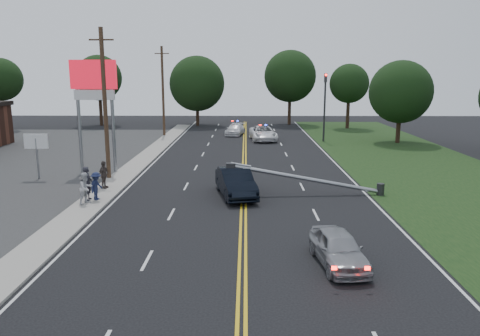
{
  "coord_description": "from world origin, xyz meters",
  "views": [
    {
      "loc": [
        0.11,
        -18.94,
        7.12
      ],
      "look_at": [
        -0.22,
        7.6,
        1.7
      ],
      "focal_mm": 35.0,
      "sensor_mm": 36.0,
      "label": 1
    }
  ],
  "objects_px": {
    "traffic_signal": "(325,101)",
    "utility_pole_mid": "(105,104)",
    "fallen_streetlight": "(315,180)",
    "emergency_b": "(235,130)",
    "crashed_sedan": "(236,182)",
    "utility_pole_far": "(163,91)",
    "small_sign": "(36,145)",
    "pylon_sign": "(94,89)",
    "bystander_b": "(86,188)",
    "waiting_sedan": "(338,248)",
    "bystander_d": "(104,175)",
    "bystander_c": "(96,186)",
    "emergency_a": "(263,133)",
    "bystander_a": "(88,183)"
  },
  "relations": [
    {
      "from": "fallen_streetlight",
      "to": "bystander_c",
      "type": "bearing_deg",
      "value": -172.39
    },
    {
      "from": "pylon_sign",
      "to": "bystander_d",
      "type": "height_order",
      "value": "pylon_sign"
    },
    {
      "from": "utility_pole_far",
      "to": "small_sign",
      "type": "bearing_deg",
      "value": -102.31
    },
    {
      "from": "emergency_a",
      "to": "bystander_d",
      "type": "xyz_separation_m",
      "value": [
        -10.58,
        -21.84,
        0.21
      ]
    },
    {
      "from": "bystander_d",
      "to": "waiting_sedan",
      "type": "bearing_deg",
      "value": -118.15
    },
    {
      "from": "bystander_a",
      "to": "bystander_d",
      "type": "height_order",
      "value": "bystander_a"
    },
    {
      "from": "fallen_streetlight",
      "to": "traffic_signal",
      "type": "bearing_deg",
      "value": 79.41
    },
    {
      "from": "fallen_streetlight",
      "to": "emergency_b",
      "type": "height_order",
      "value": "fallen_streetlight"
    },
    {
      "from": "bystander_a",
      "to": "fallen_streetlight",
      "type": "bearing_deg",
      "value": -81.65
    },
    {
      "from": "fallen_streetlight",
      "to": "emergency_b",
      "type": "bearing_deg",
      "value": 101.1
    },
    {
      "from": "small_sign",
      "to": "utility_pole_mid",
      "type": "xyz_separation_m",
      "value": [
        4.8,
        0.0,
        2.75
      ]
    },
    {
      "from": "bystander_a",
      "to": "emergency_a",
      "type": "bearing_deg",
      "value": -22.66
    },
    {
      "from": "fallen_streetlight",
      "to": "crashed_sedan",
      "type": "bearing_deg",
      "value": -176.11
    },
    {
      "from": "crashed_sedan",
      "to": "emergency_b",
      "type": "relative_size",
      "value": 1.14
    },
    {
      "from": "small_sign",
      "to": "bystander_a",
      "type": "relative_size",
      "value": 1.63
    },
    {
      "from": "utility_pole_mid",
      "to": "waiting_sedan",
      "type": "distance_m",
      "value": 19.71
    },
    {
      "from": "small_sign",
      "to": "bystander_d",
      "type": "relative_size",
      "value": 1.83
    },
    {
      "from": "pylon_sign",
      "to": "utility_pole_mid",
      "type": "xyz_separation_m",
      "value": [
        1.3,
        -2.0,
        -0.91
      ]
    },
    {
      "from": "traffic_signal",
      "to": "waiting_sedan",
      "type": "relative_size",
      "value": 1.82
    },
    {
      "from": "emergency_b",
      "to": "bystander_b",
      "type": "height_order",
      "value": "bystander_b"
    },
    {
      "from": "waiting_sedan",
      "to": "bystander_a",
      "type": "xyz_separation_m",
      "value": [
        -12.31,
        8.61,
        0.41
      ]
    },
    {
      "from": "bystander_d",
      "to": "utility_pole_far",
      "type": "bearing_deg",
      "value": 16.0
    },
    {
      "from": "emergency_b",
      "to": "fallen_streetlight",
      "type": "bearing_deg",
      "value": -69.63
    },
    {
      "from": "small_sign",
      "to": "waiting_sedan",
      "type": "bearing_deg",
      "value": -39.13
    },
    {
      "from": "traffic_signal",
      "to": "bystander_b",
      "type": "height_order",
      "value": "traffic_signal"
    },
    {
      "from": "bystander_a",
      "to": "bystander_b",
      "type": "bearing_deg",
      "value": -167.78
    },
    {
      "from": "emergency_b",
      "to": "waiting_sedan",
      "type": "bearing_deg",
      "value": -73.52
    },
    {
      "from": "pylon_sign",
      "to": "crashed_sedan",
      "type": "distance_m",
      "value": 12.93
    },
    {
      "from": "pylon_sign",
      "to": "bystander_c",
      "type": "height_order",
      "value": "pylon_sign"
    },
    {
      "from": "waiting_sedan",
      "to": "bystander_d",
      "type": "height_order",
      "value": "bystander_d"
    },
    {
      "from": "waiting_sedan",
      "to": "bystander_b",
      "type": "xyz_separation_m",
      "value": [
        -12.16,
        7.85,
        0.33
      ]
    },
    {
      "from": "waiting_sedan",
      "to": "bystander_c",
      "type": "bearing_deg",
      "value": 136.99
    },
    {
      "from": "utility_pole_mid",
      "to": "bystander_d",
      "type": "relative_size",
      "value": 5.89
    },
    {
      "from": "traffic_signal",
      "to": "utility_pole_far",
      "type": "bearing_deg",
      "value": 167.11
    },
    {
      "from": "utility_pole_far",
      "to": "crashed_sedan",
      "type": "distance_m",
      "value": 28.05
    },
    {
      "from": "fallen_streetlight",
      "to": "waiting_sedan",
      "type": "distance_m",
      "value": 10.34
    },
    {
      "from": "pylon_sign",
      "to": "emergency_a",
      "type": "relative_size",
      "value": 1.46
    },
    {
      "from": "small_sign",
      "to": "utility_pole_far",
      "type": "xyz_separation_m",
      "value": [
        4.8,
        22.0,
        2.75
      ]
    },
    {
      "from": "bystander_b",
      "to": "utility_pole_mid",
      "type": "bearing_deg",
      "value": 34.49
    },
    {
      "from": "fallen_streetlight",
      "to": "utility_pole_far",
      "type": "distance_m",
      "value": 29.54
    },
    {
      "from": "fallen_streetlight",
      "to": "bystander_c",
      "type": "height_order",
      "value": "fallen_streetlight"
    },
    {
      "from": "traffic_signal",
      "to": "fallen_streetlight",
      "type": "xyz_separation_m",
      "value": [
        -4.11,
        -22.0,
        -3.29
      ]
    },
    {
      "from": "utility_pole_mid",
      "to": "crashed_sedan",
      "type": "distance_m",
      "value": 10.63
    },
    {
      "from": "utility_pole_far",
      "to": "emergency_b",
      "type": "xyz_separation_m",
      "value": [
        8.06,
        1.15,
        -4.45
      ]
    },
    {
      "from": "emergency_a",
      "to": "utility_pole_far",
      "type": "bearing_deg",
      "value": 158.37
    },
    {
      "from": "emergency_a",
      "to": "bystander_a",
      "type": "distance_m",
      "value": 26.77
    },
    {
      "from": "utility_pole_far",
      "to": "emergency_b",
      "type": "bearing_deg",
      "value": 8.11
    },
    {
      "from": "traffic_signal",
      "to": "utility_pole_mid",
      "type": "xyz_separation_m",
      "value": [
        -17.5,
        -18.0,
        0.88
      ]
    },
    {
      "from": "pylon_sign",
      "to": "utility_pole_mid",
      "type": "distance_m",
      "value": 2.55
    },
    {
      "from": "pylon_sign",
      "to": "bystander_b",
      "type": "distance_m",
      "value": 10.03
    }
  ]
}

